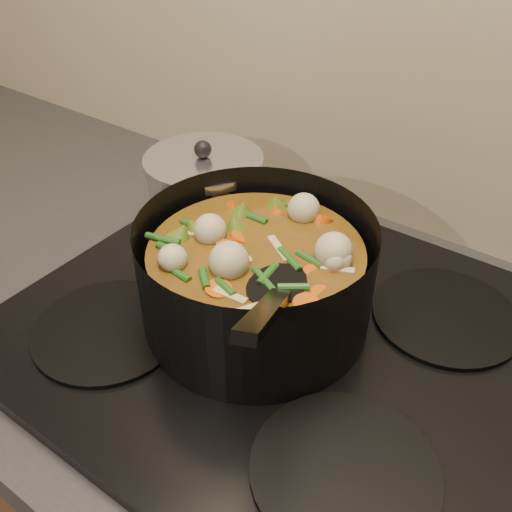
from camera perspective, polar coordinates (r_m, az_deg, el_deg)
The scene contains 3 objects.
stovetop at distance 0.71m, azimuth 2.35°, elevation -7.34°, with size 0.62×0.54×0.03m.
stockpot at distance 0.67m, azimuth 0.01°, elevation -2.14°, with size 0.32×0.36×0.20m.
saucepan at distance 0.84m, azimuth -5.08°, elevation 6.36°, with size 0.17×0.17×0.14m.
Camera 1 is at (0.27, 1.50, 1.41)m, focal length 40.00 mm.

